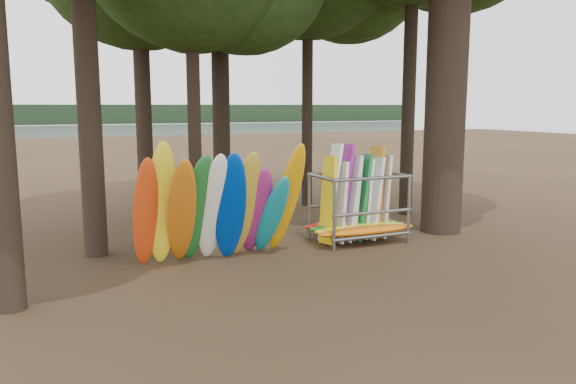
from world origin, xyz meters
name	(u,v)px	position (x,y,z in m)	size (l,w,h in m)	color
ground	(312,254)	(0.00, 0.00, 0.00)	(120.00, 120.00, 0.00)	#47331E
lake	(98,137)	(0.00, 60.00, 0.00)	(160.00, 160.00, 0.00)	gray
far_shore	(75,114)	(0.00, 110.00, 2.00)	(160.00, 4.00, 4.00)	black
kayak_row	(219,208)	(-2.39, 0.18, 1.33)	(4.19, 2.10, 3.13)	red
storage_rack	(358,209)	(1.78, 0.75, 0.92)	(3.00, 1.53, 2.77)	slate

